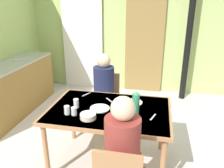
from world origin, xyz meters
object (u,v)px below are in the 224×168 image
(kitchen_counter, at_px, (13,88))
(water_bottle_green_near, at_px, (136,103))
(chair_far_diner, at_px, (106,98))
(dining_table, at_px, (109,114))
(person_far_diner, at_px, (104,84))
(person_near_diner, at_px, (123,144))
(serving_bowl_center, at_px, (88,116))

(kitchen_counter, relative_size, water_bottle_green_near, 7.12)
(water_bottle_green_near, bearing_deg, chair_far_diner, 121.21)
(dining_table, xyz_separation_m, person_far_diner, (-0.23, 0.69, 0.11))
(dining_table, height_order, chair_far_diner, chair_far_diner)
(kitchen_counter, xyz_separation_m, person_near_diner, (2.23, -1.68, 0.33))
(person_far_diner, distance_m, water_bottle_green_near, 0.93)
(chair_far_diner, distance_m, person_near_diner, 1.62)
(person_near_diner, bearing_deg, water_bottle_green_near, 86.13)
(person_far_diner, bearing_deg, kitchen_counter, -9.98)
(chair_far_diner, bearing_deg, dining_table, 105.89)
(person_near_diner, xyz_separation_m, person_far_diner, (-0.50, 1.38, 0.00))
(serving_bowl_center, bearing_deg, person_near_diner, -44.37)
(kitchen_counter, relative_size, chair_far_diner, 2.25)
(chair_far_diner, relative_size, person_far_diner, 1.13)
(water_bottle_green_near, xyz_separation_m, serving_bowl_center, (-0.48, -0.19, -0.10))
(kitchen_counter, xyz_separation_m, water_bottle_green_near, (2.28, -1.06, 0.42))
(chair_far_diner, xyz_separation_m, water_bottle_green_near, (0.54, -0.89, 0.37))
(chair_far_diner, distance_m, person_far_diner, 0.31)
(dining_table, height_order, serving_bowl_center, serving_bowl_center)
(water_bottle_green_near, bearing_deg, serving_bowl_center, -157.90)
(person_near_diner, xyz_separation_m, serving_bowl_center, (-0.44, 0.43, -0.01))
(chair_far_diner, bearing_deg, person_near_diner, 108.25)
(kitchen_counter, relative_size, person_far_diner, 2.54)
(person_near_diner, bearing_deg, dining_table, 110.98)
(person_near_diner, relative_size, water_bottle_green_near, 2.80)
(chair_far_diner, height_order, water_bottle_green_near, water_bottle_green_near)
(dining_table, distance_m, person_far_diner, 0.74)
(person_near_diner, bearing_deg, serving_bowl_center, 135.63)
(dining_table, relative_size, water_bottle_green_near, 5.07)
(person_far_diner, bearing_deg, person_near_diner, 109.92)
(dining_table, relative_size, chair_far_diner, 1.60)
(person_far_diner, relative_size, water_bottle_green_near, 2.80)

